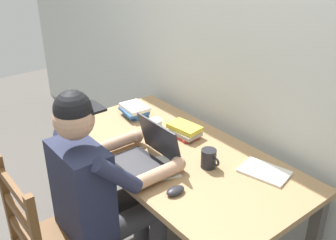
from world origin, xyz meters
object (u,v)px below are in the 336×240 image
at_px(desk, 176,166).
at_px(coffee_mug_dark, 209,159).
at_px(coffee_mug_white, 156,127).
at_px(seated_person, 102,188).
at_px(computer_mouse, 175,191).
at_px(book_stack_main, 135,110).
at_px(book_stack_side, 185,131).
at_px(laptop, 147,155).

relative_size(desk, coffee_mug_dark, 12.86).
height_order(desk, coffee_mug_white, coffee_mug_white).
relative_size(seated_person, computer_mouse, 12.64).
distance_m(seated_person, coffee_mug_dark, 0.58).
xyz_separation_m(seated_person, coffee_mug_white, (-0.21, 0.51, 0.10)).
distance_m(computer_mouse, book_stack_main, 0.90).
distance_m(coffee_mug_dark, book_stack_main, 0.77).
bearing_deg(book_stack_main, coffee_mug_white, -9.56).
bearing_deg(book_stack_side, desk, -54.94).
height_order(seated_person, computer_mouse, seated_person).
bearing_deg(computer_mouse, book_stack_main, 158.19).
distance_m(desk, coffee_mug_white, 0.29).
xyz_separation_m(seated_person, computer_mouse, (0.32, 0.22, 0.06)).
height_order(laptop, book_stack_main, laptop).
distance_m(desk, computer_mouse, 0.39).
distance_m(laptop, coffee_mug_white, 0.33).
xyz_separation_m(desk, computer_mouse, (0.29, -0.24, 0.11)).
bearing_deg(desk, laptop, -92.68).
xyz_separation_m(desk, book_stack_main, (-0.55, 0.09, 0.13)).
bearing_deg(seated_person, computer_mouse, 34.84).
height_order(coffee_mug_white, book_stack_main, coffee_mug_white).
xyz_separation_m(seated_person, laptop, (0.02, 0.27, 0.10)).
bearing_deg(laptop, computer_mouse, -9.20).
height_order(desk, laptop, laptop).
distance_m(desk, laptop, 0.24).
bearing_deg(computer_mouse, coffee_mug_white, 152.05).
height_order(coffee_mug_white, book_stack_side, coffee_mug_white).
xyz_separation_m(desk, seated_person, (-0.03, -0.47, 0.04)).
height_order(seated_person, book_stack_main, seated_person).
distance_m(computer_mouse, book_stack_side, 0.58).
relative_size(book_stack_main, book_stack_side, 0.95).
xyz_separation_m(computer_mouse, coffee_mug_dark, (-0.07, 0.29, 0.03)).
relative_size(coffee_mug_white, book_stack_side, 0.57).
relative_size(coffee_mug_white, coffee_mug_dark, 1.02).
bearing_deg(desk, book_stack_side, 125.06).
bearing_deg(book_stack_main, seated_person, -47.46).
bearing_deg(desk, seated_person, -94.05).
distance_m(computer_mouse, coffee_mug_white, 0.61).
bearing_deg(coffee_mug_dark, computer_mouse, -76.30).
xyz_separation_m(desk, coffee_mug_white, (-0.25, 0.04, 0.14)).
height_order(seated_person, coffee_mug_dark, seated_person).
bearing_deg(coffee_mug_white, computer_mouse, -27.95).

